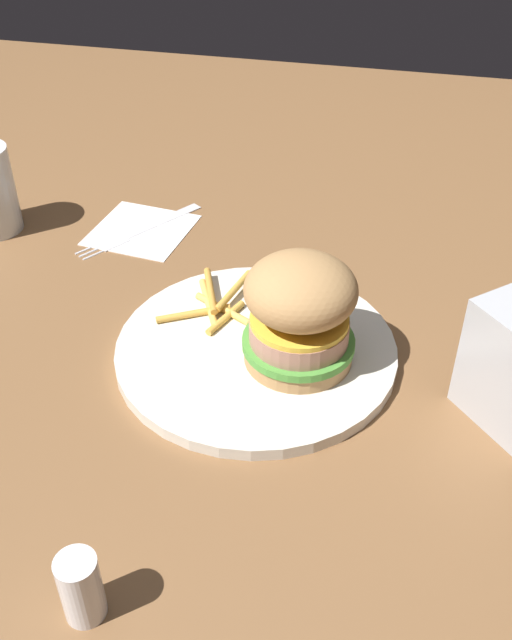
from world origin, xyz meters
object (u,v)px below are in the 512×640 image
fork (140,228)px  salt_shaker (81,588)px  sandwich (300,311)px  napkin (141,230)px  plate (256,350)px  fries_pile (215,304)px

fork → salt_shaker: bearing=106.0°
sandwich → fork: 0.31m
napkin → salt_shaker: size_ratio=2.00×
sandwich → plate: bearing=-11.8°
fries_pile → fork: size_ratio=0.66×
sandwich → napkin: bearing=-41.5°
sandwich → fork: size_ratio=0.69×
sandwich → fries_pile: (0.09, -0.06, -0.05)m
plate → fries_pile: 0.07m
plate → salt_shaker: 0.29m
napkin → fork: bearing=55.8°
sandwich → fork: bearing=-41.2°
plate → sandwich: 0.07m
fries_pile → fork: (0.13, -0.14, -0.01)m
fries_pile → salt_shaker: 0.33m
plate → sandwich: sandwich is taller
sandwich → napkin: size_ratio=0.96×
salt_shaker → sandwich: bearing=-108.6°
sandwich → salt_shaker: sandwich is taller
fries_pile → salt_shaker: size_ratio=1.83×
sandwich → fries_pile: sandwich is taller
fries_pile → napkin: (0.13, -0.14, -0.02)m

